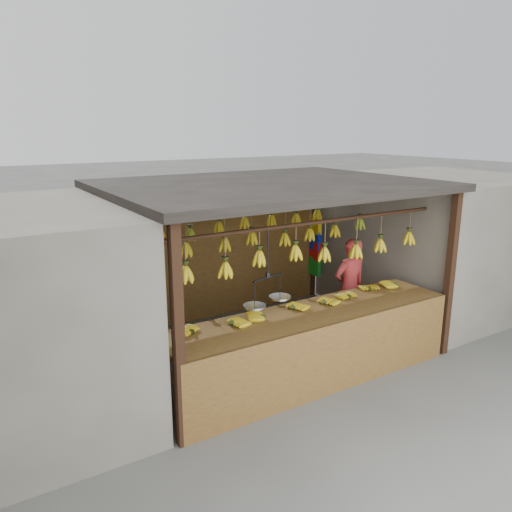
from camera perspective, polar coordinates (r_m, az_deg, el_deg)
ground at (r=7.42m, az=1.25°, el=-10.26°), size 80.00×80.00×0.00m
stall at (r=7.11m, az=-0.12°, el=5.29°), size 4.30×3.30×2.40m
neighbor_right at (r=9.43m, az=19.92°, el=1.65°), size 3.00×3.00×2.30m
counter at (r=6.19m, az=7.09°, el=-8.34°), size 3.89×0.88×0.96m
hanging_bananas at (r=6.90m, az=1.30°, el=2.01°), size 3.62×2.22×0.39m
balance_scale at (r=5.87m, az=1.34°, el=-4.75°), size 0.68×0.36×0.89m
vendor at (r=7.66m, az=10.65°, el=-3.59°), size 0.57×0.39×1.52m
bag_bundles at (r=9.22m, az=6.78°, el=1.20°), size 0.08×0.26×1.13m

